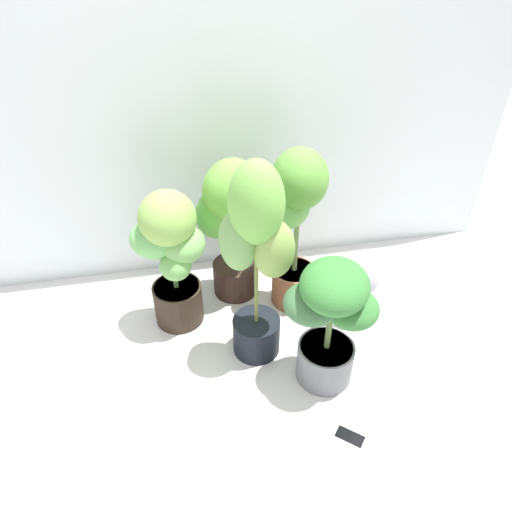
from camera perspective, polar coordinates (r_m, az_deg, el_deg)
The scene contains 9 objects.
ground_plane at distance 2.34m, azimuth 0.11°, elevation -12.88°, with size 8.00×8.00×0.00m, color silver.
mylar_back_wall at distance 2.48m, azimuth -3.93°, elevation 18.38°, with size 3.20×0.01×2.00m, color silver.
potted_plant_back_left at distance 2.31m, azimuth -10.10°, elevation 0.35°, with size 0.43×0.37×0.76m.
potted_plant_center at distance 2.01m, azimuth 0.03°, elevation 0.39°, with size 0.35×0.32×1.02m.
potted_plant_back_right at distance 2.34m, azimuth 4.58°, elevation 4.67°, with size 0.37×0.33×0.90m.
potted_plant_front_right at distance 2.05m, azimuth 8.84°, elevation -7.11°, with size 0.45×0.41×0.64m.
potted_plant_back_center at distance 2.44m, azimuth -3.21°, elevation 4.62°, with size 0.44×0.41×0.81m.
cell_phone at distance 2.15m, azimuth 11.14°, elevation -20.42°, with size 0.15×0.15×0.01m.
floor_fan at distance 2.48m, azimuth 12.24°, elevation -2.95°, with size 0.27×0.27×0.36m.
Camera 1 is at (-0.30, -1.48, 1.80)m, focal length 33.49 mm.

